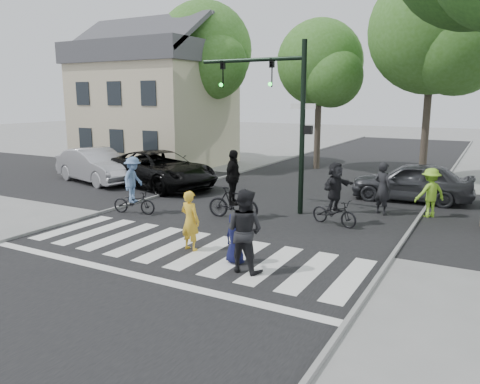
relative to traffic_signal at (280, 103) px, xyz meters
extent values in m
plane|color=gray|center=(-0.35, -6.20, -3.90)|extent=(120.00, 120.00, 0.00)
cube|color=black|center=(-0.35, -1.20, -3.90)|extent=(10.00, 70.00, 0.01)
cube|color=black|center=(-0.35, 1.80, -3.89)|extent=(70.00, 10.00, 0.01)
cube|color=gray|center=(-5.40, -1.20, -3.85)|extent=(0.10, 70.00, 0.10)
cube|color=gray|center=(4.70, -1.20, -3.85)|extent=(0.10, 70.00, 0.10)
cube|color=silver|center=(-4.85, -5.20, -3.89)|extent=(0.55, 3.00, 0.01)
cube|color=silver|center=(-3.85, -5.20, -3.89)|extent=(0.55, 3.00, 0.01)
cube|color=silver|center=(-2.85, -5.20, -3.89)|extent=(0.55, 3.00, 0.01)
cube|color=silver|center=(-1.85, -5.20, -3.89)|extent=(0.55, 3.00, 0.01)
cube|color=silver|center=(-0.85, -5.20, -3.89)|extent=(0.55, 3.00, 0.01)
cube|color=silver|center=(0.15, -5.20, -3.89)|extent=(0.55, 3.00, 0.01)
cube|color=silver|center=(1.15, -5.20, -3.89)|extent=(0.55, 3.00, 0.01)
cube|color=silver|center=(2.15, -5.20, -3.89)|extent=(0.55, 3.00, 0.01)
cube|color=silver|center=(3.15, -5.20, -3.89)|extent=(0.55, 3.00, 0.01)
cube|color=silver|center=(4.15, -5.20, -3.89)|extent=(0.55, 3.00, 0.01)
cube|color=silver|center=(-0.35, -7.40, -3.89)|extent=(10.00, 0.30, 0.01)
cylinder|color=black|center=(0.85, 0.00, -0.90)|extent=(0.18, 0.18, 6.00)
cylinder|color=black|center=(-1.15, 0.00, 1.50)|extent=(4.00, 0.14, 0.14)
imported|color=black|center=(-0.35, 0.00, 1.05)|extent=(0.16, 0.20, 1.00)
sphere|color=#19E533|center=(-0.35, -0.12, 0.65)|extent=(0.14, 0.14, 0.14)
imported|color=black|center=(-2.35, 0.00, 1.05)|extent=(0.16, 0.20, 1.00)
sphere|color=#19E533|center=(-2.35, -0.12, 0.65)|extent=(0.14, 0.14, 0.14)
cube|color=black|center=(1.07, 0.00, -0.90)|extent=(0.28, 0.18, 0.30)
cube|color=#FF660C|center=(1.18, 0.00, -0.90)|extent=(0.02, 0.14, 0.20)
cube|color=white|center=(0.85, 0.00, -0.10)|extent=(0.90, 0.04, 0.18)
cylinder|color=brown|center=(-14.35, 10.00, -0.93)|extent=(0.36, 0.36, 5.95)
sphere|color=#376C1D|center=(-14.35, 10.00, 2.47)|extent=(5.20, 5.20, 5.20)
sphere|color=#376C1D|center=(-13.31, 9.22, 1.62)|extent=(3.64, 3.64, 3.64)
cylinder|color=brown|center=(-9.35, 9.50, -0.68)|extent=(0.36, 0.36, 6.44)
sphere|color=#376C1D|center=(-9.35, 9.50, 3.00)|extent=(5.80, 5.80, 5.80)
sphere|color=#376C1D|center=(-8.19, 8.63, 2.08)|extent=(4.06, 4.06, 4.06)
cylinder|color=brown|center=(-2.35, 10.60, -1.10)|extent=(0.36, 0.36, 5.60)
sphere|color=#376C1D|center=(-2.35, 10.60, 2.10)|extent=(4.80, 4.80, 4.80)
sphere|color=#376C1D|center=(-1.39, 9.88, 1.30)|extent=(3.36, 3.36, 3.36)
cylinder|color=brown|center=(3.65, 9.30, -0.54)|extent=(0.36, 0.36, 6.72)
sphere|color=#376C1D|center=(3.65, 9.30, 3.30)|extent=(6.00, 6.00, 6.00)
sphere|color=#376C1D|center=(4.85, 8.40, 2.34)|extent=(4.20, 4.20, 4.20)
cube|color=beige|center=(-11.85, 7.80, -0.90)|extent=(8.00, 7.00, 6.00)
cube|color=#47474C|center=(-11.85, 7.80, 2.70)|extent=(8.40, 7.40, 1.20)
cube|color=#47474C|center=(-11.85, 5.95, 3.70)|extent=(8.40, 3.69, 2.44)
cube|color=#47474C|center=(-11.85, 9.65, 3.70)|extent=(8.40, 3.69, 2.44)
cube|color=black|center=(-14.25, 4.28, -2.20)|extent=(1.00, 0.06, 1.30)
cube|color=black|center=(-14.25, 4.28, 0.40)|extent=(1.00, 0.06, 1.30)
cube|color=black|center=(-11.85, 4.28, -2.20)|extent=(1.00, 0.06, 1.30)
cube|color=black|center=(-11.85, 4.28, 0.40)|extent=(1.00, 0.06, 1.30)
cube|color=black|center=(-9.45, 4.28, -2.20)|extent=(1.00, 0.06, 1.30)
cube|color=black|center=(-9.45, 4.28, 0.40)|extent=(1.00, 0.06, 1.30)
cube|color=gray|center=(-10.35, 4.00, -3.50)|extent=(2.00, 1.20, 0.80)
imported|color=gold|center=(-0.28, -5.23, -3.07)|extent=(0.65, 0.48, 1.66)
imported|color=#0F1137|center=(1.30, -5.52, -3.25)|extent=(0.71, 0.53, 1.31)
imported|color=black|center=(1.76, -5.90, -2.89)|extent=(1.02, 0.82, 2.01)
imported|color=black|center=(-4.37, -2.85, -3.48)|extent=(1.70, 0.89, 0.85)
imported|color=#5F80B0|center=(-4.37, -2.85, -2.66)|extent=(0.81, 1.16, 1.63)
imported|color=black|center=(-0.95, -1.70, -3.36)|extent=(1.87, 0.76, 1.09)
imported|color=black|center=(-0.95, -1.70, -2.47)|extent=(0.61, 1.16, 1.88)
imported|color=black|center=(2.37, -0.88, -3.47)|extent=(1.74, 0.99, 0.86)
imported|color=black|center=(2.37, -0.88, -2.64)|extent=(0.88, 1.61, 1.65)
imported|color=black|center=(-6.71, 1.62, -3.06)|extent=(6.57, 4.34, 1.68)
imported|color=#B9B8BD|center=(-10.22, 1.07, -3.07)|extent=(5.33, 2.97, 1.66)
imported|color=#34363A|center=(3.95, 4.14, -3.11)|extent=(4.76, 2.18, 1.58)
imported|color=#90D52E|center=(4.94, 1.75, -3.04)|extent=(1.25, 1.22, 1.72)
imported|color=black|center=(3.41, 1.33, -2.96)|extent=(0.82, 0.74, 1.89)
camera|label=1|loc=(6.81, -15.28, 0.21)|focal=35.00mm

